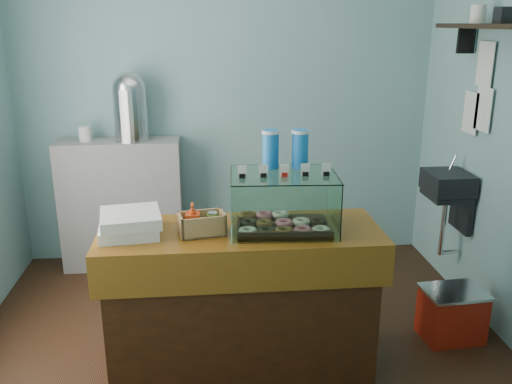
{
  "coord_description": "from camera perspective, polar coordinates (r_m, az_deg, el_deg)",
  "views": [
    {
      "loc": [
        -0.19,
        -3.1,
        2.03
      ],
      "look_at": [
        0.1,
        -0.15,
        1.09
      ],
      "focal_mm": 38.0,
      "sensor_mm": 36.0,
      "label": 1
    }
  ],
  "objects": [
    {
      "name": "room_shell",
      "position": [
        3.14,
        -1.61,
        11.62
      ],
      "size": [
        3.54,
        3.04,
        2.82
      ],
      "color": "#71A2A5",
      "rests_on": "ground"
    },
    {
      "name": "display_case",
      "position": [
        3.06,
        2.81,
        -0.6
      ],
      "size": [
        0.61,
        0.47,
        0.54
      ],
      "rotation": [
        0.0,
        0.0,
        -0.06
      ],
      "color": "black",
      "rests_on": "counter"
    },
    {
      "name": "back_shelf",
      "position": [
        4.72,
        -13.9,
        -1.27
      ],
      "size": [
        1.0,
        0.32,
        1.1
      ],
      "primitive_type": "cube",
      "color": "gray",
      "rests_on": "ground"
    },
    {
      "name": "red_cooler",
      "position": [
        3.9,
        19.92,
        -11.97
      ],
      "size": [
        0.42,
        0.33,
        0.35
      ],
      "rotation": [
        0.0,
        0.0,
        0.08
      ],
      "color": "#AE1D0D",
      "rests_on": "ground"
    },
    {
      "name": "ground",
      "position": [
        3.71,
        -1.79,
        -15.6
      ],
      "size": [
        3.5,
        3.5,
        0.0
      ],
      "primitive_type": "plane",
      "color": "black",
      "rests_on": "ground"
    },
    {
      "name": "counter",
      "position": [
        3.26,
        -1.56,
        -11.28
      ],
      "size": [
        1.6,
        0.6,
        0.9
      ],
      "color": "#401D0C",
      "rests_on": "ground"
    },
    {
      "name": "condiment_crate",
      "position": [
        3.0,
        -5.88,
        -3.28
      ],
      "size": [
        0.27,
        0.19,
        0.19
      ],
      "rotation": [
        0.0,
        0.0,
        0.19
      ],
      "color": "tan",
      "rests_on": "counter"
    },
    {
      "name": "coffee_urn",
      "position": [
        4.5,
        -13.1,
        8.92
      ],
      "size": [
        0.3,
        0.3,
        0.55
      ],
      "color": "silver",
      "rests_on": "back_shelf"
    },
    {
      "name": "pastry_boxes",
      "position": [
        3.07,
        -13.13,
        -3.23
      ],
      "size": [
        0.37,
        0.37,
        0.13
      ],
      "rotation": [
        0.0,
        0.0,
        0.11
      ],
      "color": "silver",
      "rests_on": "counter"
    }
  ]
}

